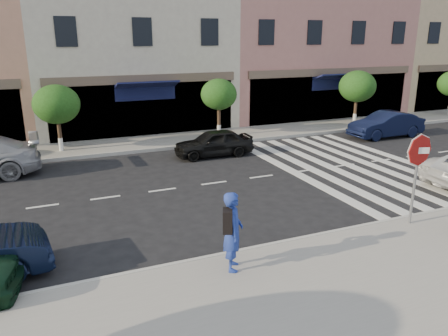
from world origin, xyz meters
TOP-DOWN VIEW (x-y plane):
  - ground at (0.00, 0.00)m, footprint 120.00×120.00m
  - sidewalk_near at (0.00, -3.75)m, footprint 60.00×4.50m
  - sidewalk_far at (0.00, 11.00)m, footprint 60.00×3.00m
  - building_centre at (-0.50, 17.00)m, footprint 11.00×9.00m
  - building_east_mid at (11.50, 17.00)m, footprint 13.00×9.00m
  - building_east_far at (24.00, 17.00)m, footprint 12.00×9.00m
  - street_tree_wb at (-5.00, 10.80)m, footprint 2.10×2.10m
  - street_tree_c at (3.00, 10.80)m, footprint 1.90×1.90m
  - street_tree_ea at (12.00, 10.80)m, footprint 2.20×2.20m
  - stop_sign at (3.69, -1.92)m, footprint 0.89×0.33m
  - photographer at (-2.02, -2.24)m, footprint 0.68×0.80m
  - car_far_mid at (1.43, 7.62)m, footprint 3.65×1.57m
  - car_far_right at (11.50, 7.60)m, footprint 4.20×1.48m

SIDE VIEW (x-z plane):
  - ground at x=0.00m, z-range 0.00..0.00m
  - sidewalk_near at x=0.00m, z-range 0.00..0.15m
  - sidewalk_far at x=0.00m, z-range 0.00..0.15m
  - car_far_mid at x=1.43m, z-range 0.00..1.23m
  - car_far_right at x=11.50m, z-range 0.00..1.38m
  - photographer at x=-2.02m, z-range 0.15..2.02m
  - stop_sign at x=3.69m, z-range 0.74..3.37m
  - street_tree_wb at x=-5.00m, z-range 0.78..3.84m
  - street_tree_c at x=3.00m, z-range 0.84..3.87m
  - street_tree_ea at x=12.00m, z-range 0.80..3.99m
  - building_centre at x=-0.50m, z-range 0.00..11.00m
  - building_east_far at x=24.00m, z-range 0.00..12.00m
  - building_east_mid at x=11.50m, z-range 0.00..13.00m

